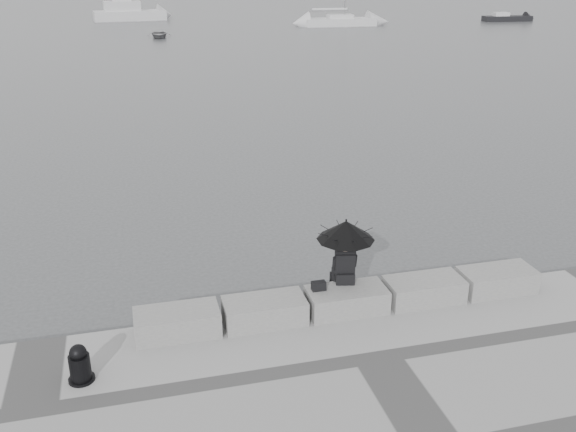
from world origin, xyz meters
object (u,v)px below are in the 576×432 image
object	(u,v)px
seated_person	(346,237)
mooring_bollard	(80,366)
dinghy	(159,35)
motor_cruiser	(130,12)
sailboat_right	(340,21)
small_motorboat	(507,18)

from	to	relation	value
seated_person	mooring_bollard	size ratio (longest dim) A/B	1.97
dinghy	motor_cruiser	bearing A→B (deg)	100.70
sailboat_right	dinghy	xyz separation A→B (m)	(-19.83, -5.97, -0.25)
mooring_bollard	sailboat_right	distance (m)	64.17
motor_cruiser	small_motorboat	size ratio (longest dim) A/B	1.46
mooring_bollard	motor_cruiser	world-z (taller)	motor_cruiser
seated_person	motor_cruiser	xyz separation A→B (m)	(-2.32, 69.98, -1.11)
sailboat_right	dinghy	bearing A→B (deg)	-159.30
seated_person	small_motorboat	bearing A→B (deg)	67.13
mooring_bollard	small_motorboat	bearing A→B (deg)	52.58
motor_cruiser	small_motorboat	distance (m)	44.19
small_motorboat	mooring_bollard	bearing A→B (deg)	-122.16
mooring_bollard	dinghy	size ratio (longest dim) A/B	0.22
motor_cruiser	dinghy	bearing A→B (deg)	-88.00
mooring_bollard	motor_cruiser	xyz separation A→B (m)	(2.85, 71.35, 0.09)
seated_person	mooring_bollard	distance (m)	5.48
sailboat_right	small_motorboat	bearing A→B (deg)	4.23
seated_person	sailboat_right	world-z (taller)	sailboat_right
sailboat_right	motor_cruiser	size ratio (longest dim) A/B	1.53
mooring_bollard	small_motorboat	world-z (taller)	mooring_bollard
seated_person	motor_cruiser	distance (m)	70.03
seated_person	motor_cruiser	size ratio (longest dim) A/B	0.17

